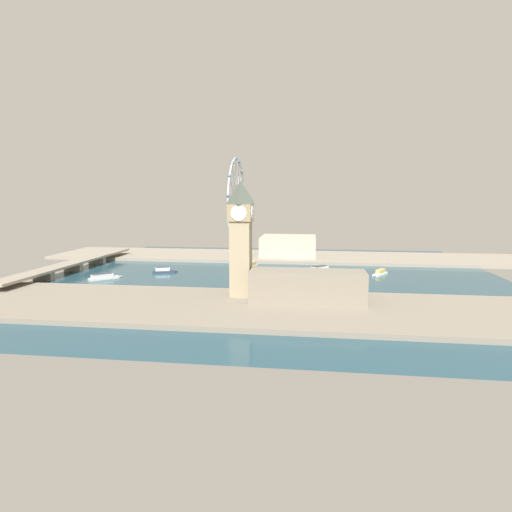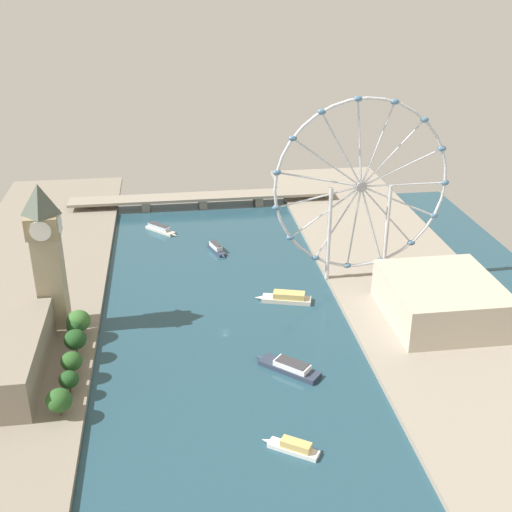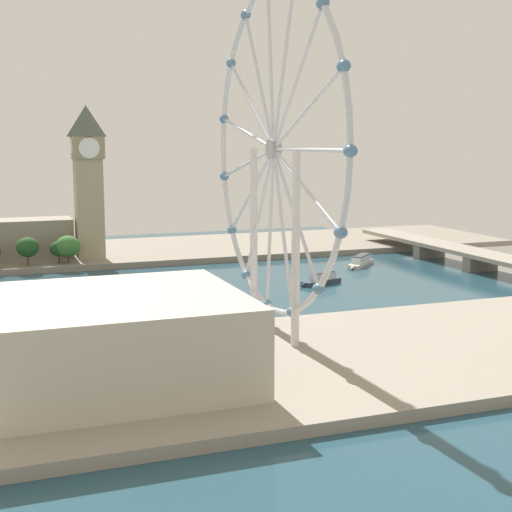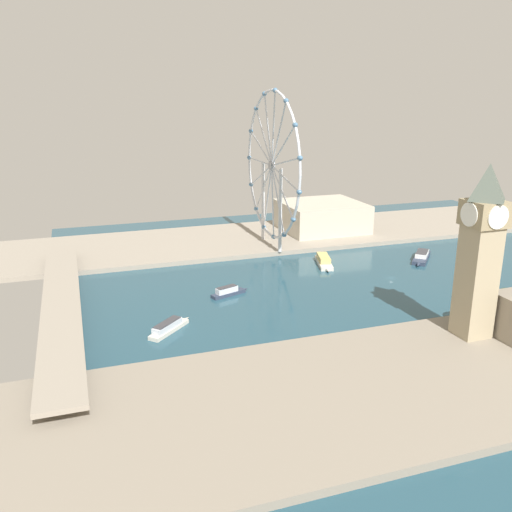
{
  "view_description": "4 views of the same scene",
  "coord_description": "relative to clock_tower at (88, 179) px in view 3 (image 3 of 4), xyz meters",
  "views": [
    {
      "loc": [
        -353.3,
        -31.71,
        68.69
      ],
      "look_at": [
        11.47,
        16.86,
        15.89
      ],
      "focal_mm": 29.07,
      "sensor_mm": 36.0,
      "label": 1
    },
    {
      "loc": [
        -23.88,
        -288.5,
        176.34
      ],
      "look_at": [
        24.99,
        65.83,
        11.15
      ],
      "focal_mm": 45.68,
      "sensor_mm": 36.0,
      "label": 2
    },
    {
      "loc": [
        287.23,
        -35.36,
        61.41
      ],
      "look_at": [
        -23.45,
        80.28,
        9.5
      ],
      "focal_mm": 51.39,
      "sensor_mm": 36.0,
      "label": 3
    },
    {
      "loc": [
        -266.59,
        176.31,
        106.92
      ],
      "look_at": [
        21.65,
        78.37,
        15.23
      ],
      "focal_mm": 38.29,
      "sensor_mm": 36.0,
      "label": 4
    }
  ],
  "objects": [
    {
      "name": "ground_plane",
      "position": [
        86.03,
        -14.0,
        -42.71
      ],
      "size": [
        389.82,
        389.82,
        0.0
      ],
      "primitive_type": "plane",
      "color": "#234756"
    },
    {
      "name": "riverbank_left",
      "position": [
        -23.88,
        -14.0,
        -41.21
      ],
      "size": [
        90.0,
        520.0,
        3.0
      ],
      "primitive_type": "cube",
      "color": "gray",
      "rests_on": "ground_plane"
    },
    {
      "name": "riverbank_right",
      "position": [
        195.94,
        -14.0,
        -41.21
      ],
      "size": [
        90.0,
        520.0,
        3.0
      ],
      "primitive_type": "cube",
      "color": "gray",
      "rests_on": "ground_plane"
    },
    {
      "name": "clock_tower",
      "position": [
        0.0,
        0.0,
        0.0
      ],
      "size": [
        16.36,
        16.36,
        76.2
      ],
      "color": "tan",
      "rests_on": "riverbank_left"
    },
    {
      "name": "tree_row_embankment",
      "position": [
        12.75,
        -39.12,
        -31.81
      ],
      "size": [
        12.42,
        74.69,
        13.64
      ],
      "color": "#513823",
      "rests_on": "riverbank_left"
    },
    {
      "name": "ferris_wheel",
      "position": [
        167.89,
        32.69,
        15.58
      ],
      "size": [
        101.79,
        3.2,
        106.59
      ],
      "color": "silver",
      "rests_on": "riverbank_right"
    },
    {
      "name": "riverside_hall",
      "position": [
        198.51,
        -20.67,
        -28.94
      ],
      "size": [
        55.73,
        60.79,
        21.54
      ],
      "primitive_type": "cube",
      "color": "#BCB29E",
      "rests_on": "riverbank_right"
    },
    {
      "name": "river_bridge",
      "position": [
        86.03,
        172.62,
        -35.71
      ],
      "size": [
        201.82,
        17.96,
        8.98
      ],
      "color": "gray",
      "rests_on": "ground_plane"
    },
    {
      "name": "tour_boat_1",
      "position": [
        89.65,
        86.6,
        -40.54
      ],
      "size": [
        11.22,
        23.4,
        5.31
      ],
      "rotation": [
        0.0,
        0.0,
        5.05
      ],
      "color": "#2D384C",
      "rests_on": "ground_plane"
    },
    {
      "name": "tour_boat_3",
      "position": [
        122.97,
        12.96,
        -40.27
      ],
      "size": [
        32.17,
        14.97,
        5.87
      ],
      "rotation": [
        0.0,
        0.0,
        2.86
      ],
      "color": "beige",
      "rests_on": "ground_plane"
    },
    {
      "name": "tour_boat_4",
      "position": [
        53.08,
        125.8,
        -40.46
      ],
      "size": [
        22.62,
        23.31,
        5.28
      ],
      "rotation": [
        0.0,
        0.0,
        5.48
      ],
      "color": "beige",
      "rests_on": "ground_plane"
    }
  ]
}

